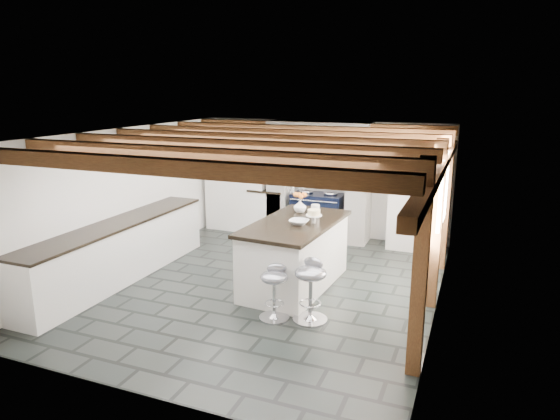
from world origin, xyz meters
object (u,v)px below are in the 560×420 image
at_px(bar_stool_near, 311,283).
at_px(bar_stool_far, 274,286).
at_px(range_cooker, 318,215).
at_px(kitchen_island, 295,253).

xyz_separation_m(bar_stool_near, bar_stool_far, (-0.46, -0.12, -0.06)).
height_order(bar_stool_near, bar_stool_far, bar_stool_near).
height_order(range_cooker, kitchen_island, kitchen_island).
relative_size(range_cooker, kitchen_island, 0.47).
bearing_deg(bar_stool_far, kitchen_island, 72.33).
bearing_deg(bar_stool_near, range_cooker, 120.44).
bearing_deg(range_cooker, bar_stool_far, -81.12).
height_order(kitchen_island, bar_stool_far, kitchen_island).
distance_m(range_cooker, bar_stool_near, 3.68).
distance_m(range_cooker, kitchen_island, 2.56).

